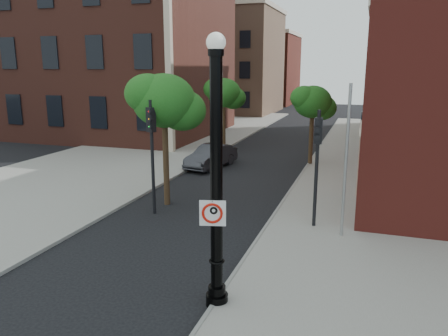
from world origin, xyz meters
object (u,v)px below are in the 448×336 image
(no_parking_sign, at_px, (213,213))
(traffic_signal_right, at_px, (317,150))
(parked_car, at_px, (211,156))
(lamppost, at_px, (217,189))
(traffic_signal_left, at_px, (152,138))

(no_parking_sign, bearing_deg, traffic_signal_right, 60.86)
(parked_car, bearing_deg, traffic_signal_right, -38.66)
(lamppost, distance_m, traffic_signal_right, 6.04)
(lamppost, xyz_separation_m, traffic_signal_right, (1.55, 5.83, -0.08))
(lamppost, height_order, parked_car, lamppost)
(no_parking_sign, distance_m, traffic_signal_right, 6.21)
(traffic_signal_left, bearing_deg, lamppost, -34.86)
(lamppost, xyz_separation_m, parked_car, (-5.18, 13.72, -2.26))
(parked_car, xyz_separation_m, traffic_signal_left, (0.65, -8.19, 2.32))
(parked_car, relative_size, traffic_signal_right, 0.93)
(parked_car, xyz_separation_m, traffic_signal_right, (6.73, -7.88, 2.17))
(lamppost, distance_m, parked_car, 14.84)
(no_parking_sign, relative_size, traffic_signal_left, 0.14)
(lamppost, relative_size, parked_car, 1.62)
(parked_car, bearing_deg, traffic_signal_left, -74.62)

